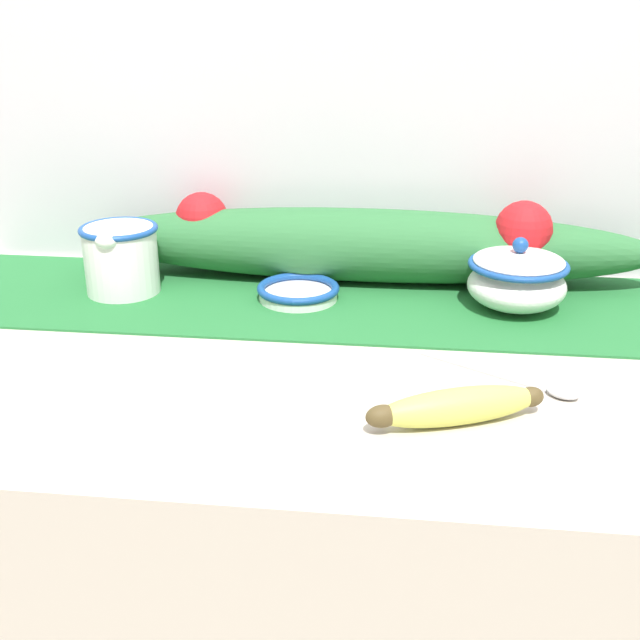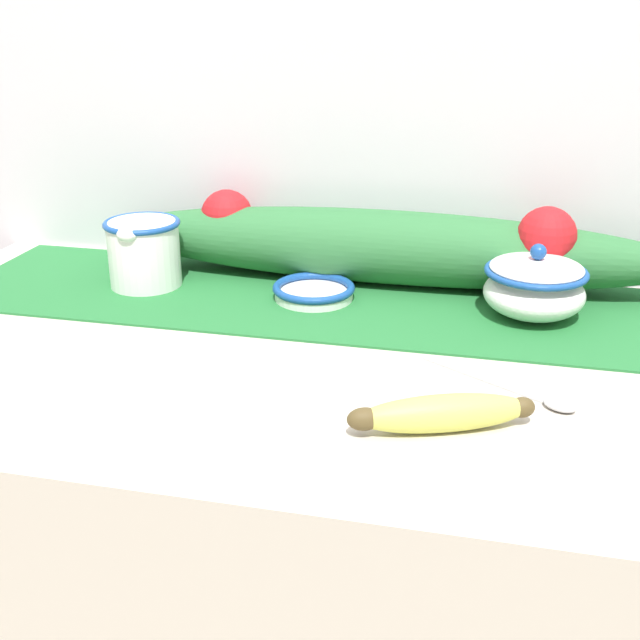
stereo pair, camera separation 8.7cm
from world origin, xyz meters
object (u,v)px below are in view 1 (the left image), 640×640
at_px(small_dish, 298,292).
at_px(spoon, 547,388).
at_px(cream_pitcher, 121,256).
at_px(banana, 457,406).
at_px(sugar_bowl, 517,278).

xyz_separation_m(small_dish, spoon, (0.29, -0.23, -0.01)).
distance_m(cream_pitcher, spoon, 0.58).
distance_m(cream_pitcher, banana, 0.53).
relative_size(cream_pitcher, small_dish, 1.10).
height_order(banana, spoon, banana).
xyz_separation_m(sugar_bowl, small_dish, (-0.28, -0.00, -0.03)).
xyz_separation_m(cream_pitcher, sugar_bowl, (0.52, -0.00, -0.01)).
distance_m(small_dish, banana, 0.36).
relative_size(sugar_bowl, small_dish, 1.16).
xyz_separation_m(sugar_bowl, banana, (-0.09, -0.30, -0.03)).
xyz_separation_m(cream_pitcher, spoon, (0.53, -0.23, -0.05)).
height_order(sugar_bowl, banana, sugar_bowl).
bearing_deg(small_dish, sugar_bowl, 0.24).
bearing_deg(cream_pitcher, sugar_bowl, -0.12).
distance_m(cream_pitcher, small_dish, 0.24).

